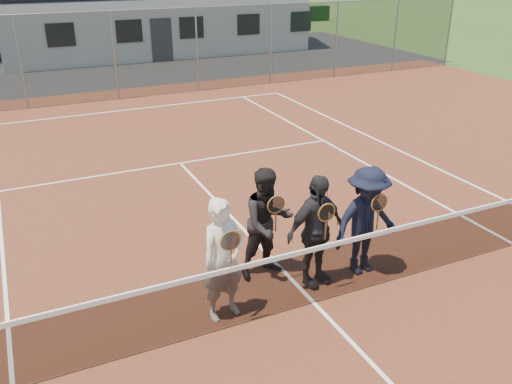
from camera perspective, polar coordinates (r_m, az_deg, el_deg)
ground at (r=26.36m, az=-17.24°, el=12.40°), size 220.00×220.00×0.00m
court_surface at (r=8.22m, az=6.03°, el=-11.54°), size 30.00×30.00×0.02m
hedge_row at (r=38.08m, az=-20.33°, el=16.08°), size 40.00×1.20×1.10m
court_markings at (r=8.21m, az=6.03°, el=-11.45°), size 11.03×23.83×0.01m
tennis_net at (r=7.92m, az=6.19°, el=-8.41°), size 11.68×0.08×1.10m
perimeter_fence at (r=19.77m, az=-14.70°, el=13.69°), size 30.07×0.07×3.02m
player_a at (r=7.45m, az=-3.44°, el=-7.11°), size 0.73×0.56×1.80m
player_b at (r=8.40m, az=1.23°, el=-3.29°), size 0.92×0.74×1.80m
player_c at (r=8.21m, az=6.29°, el=-4.11°), size 1.12×0.62×1.80m
player_d at (r=8.63m, az=11.52°, el=-3.02°), size 1.21×0.75×1.80m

